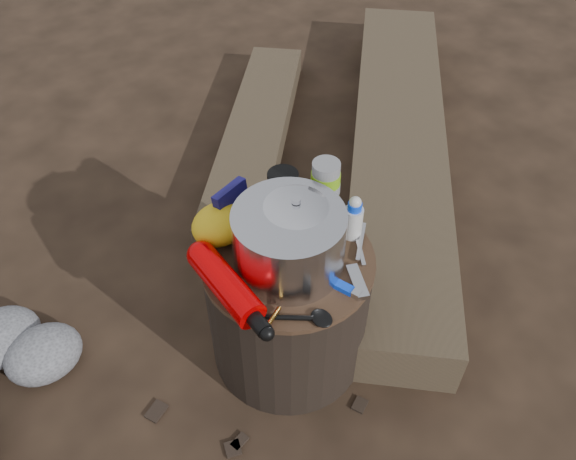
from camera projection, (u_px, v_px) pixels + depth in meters
ground at (288, 348)px, 1.66m from camera, size 60.00×60.00×0.00m
stump at (288, 307)px, 1.52m from camera, size 0.42×0.42×0.38m
rock_ring at (7, 450)px, 1.36m from camera, size 0.39×0.85×0.17m
log_main at (398, 145)px, 2.19m from camera, size 1.58×1.64×0.16m
log_small at (256, 134)px, 2.29m from camera, size 0.98×1.03×0.10m
foil_windscreen at (289, 240)px, 1.32m from camera, size 0.26×0.26×0.16m
camping_pot at (296, 229)px, 1.33m from camera, size 0.17×0.17×0.17m
fuel_bottle at (226, 285)px, 1.28m from camera, size 0.07×0.29×0.07m
thermos at (325, 193)px, 1.41m from camera, size 0.07×0.07×0.18m
travel_mug at (283, 192)px, 1.47m from camera, size 0.08×0.08×0.11m
stuff_sack at (220, 224)px, 1.40m from camera, size 0.14×0.12×0.10m
food_pouch at (233, 208)px, 1.41m from camera, size 0.10×0.05×0.13m
lighter at (340, 285)px, 1.32m from camera, size 0.05×0.09×0.02m
multitool at (357, 282)px, 1.32m from camera, size 0.06×0.10×0.01m
pot_grabber at (359, 245)px, 1.41m from camera, size 0.11×0.12×0.01m
spork at (285, 317)px, 1.25m from camera, size 0.16×0.13×0.01m
squeeze_bottle at (353, 219)px, 1.40m from camera, size 0.05×0.05×0.11m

